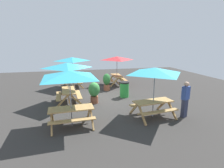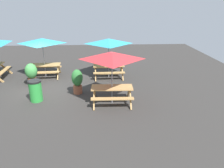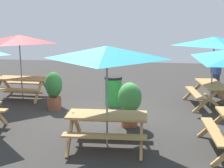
{
  "view_description": "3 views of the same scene",
  "coord_description": "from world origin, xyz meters",
  "px_view_note": "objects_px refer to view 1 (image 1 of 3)",
  "views": [
    {
      "loc": [
        -10.15,
        1.71,
        3.35
      ],
      "look_at": [
        -0.04,
        -0.67,
        0.9
      ],
      "focal_mm": 28.0,
      "sensor_mm": 36.0,
      "label": 1
    },
    {
      "loc": [
        2.98,
        -10.73,
        4.28
      ],
      "look_at": [
        3.46,
        -1.9,
        0.9
      ],
      "focal_mm": 35.0,
      "sensor_mm": 36.0,
      "label": 2
    },
    {
      "loc": [
        -1.43,
        8.57,
        2.89
      ],
      "look_at": [
        -0.04,
        -0.67,
        0.9
      ],
      "focal_mm": 50.0,
      "sensor_mm": 36.0,
      "label": 3
    }
  ],
  "objects_px": {
    "picnic_table_0": "(67,68)",
    "picnic_table_1": "(69,79)",
    "picnic_table_4": "(72,61)",
    "picnic_table_2": "(117,60)",
    "potted_plant_0": "(94,91)",
    "potted_plant_1": "(107,81)",
    "picnic_table_3": "(155,75)",
    "person_standing": "(185,99)",
    "trash_bin_green": "(124,89)"
  },
  "relations": [
    {
      "from": "picnic_table_1",
      "to": "picnic_table_3",
      "type": "relative_size",
      "value": 1.21
    },
    {
      "from": "picnic_table_4",
      "to": "picnic_table_0",
      "type": "bearing_deg",
      "value": 174.23
    },
    {
      "from": "trash_bin_green",
      "to": "picnic_table_0",
      "type": "bearing_deg",
      "value": 95.92
    },
    {
      "from": "trash_bin_green",
      "to": "potted_plant_0",
      "type": "height_order",
      "value": "potted_plant_0"
    },
    {
      "from": "picnic_table_1",
      "to": "person_standing",
      "type": "distance_m",
      "value": 5.2
    },
    {
      "from": "picnic_table_4",
      "to": "picnic_table_3",
      "type": "bearing_deg",
      "value": -153.29
    },
    {
      "from": "picnic_table_0",
      "to": "picnic_table_1",
      "type": "distance_m",
      "value": 2.92
    },
    {
      "from": "picnic_table_3",
      "to": "person_standing",
      "type": "height_order",
      "value": "picnic_table_3"
    },
    {
      "from": "picnic_table_4",
      "to": "potted_plant_0",
      "type": "relative_size",
      "value": 1.93
    },
    {
      "from": "potted_plant_0",
      "to": "potted_plant_1",
      "type": "relative_size",
      "value": 0.99
    },
    {
      "from": "picnic_table_0",
      "to": "trash_bin_green",
      "type": "height_order",
      "value": "picnic_table_0"
    },
    {
      "from": "picnic_table_0",
      "to": "picnic_table_3",
      "type": "distance_m",
      "value": 4.77
    },
    {
      "from": "picnic_table_2",
      "to": "picnic_table_3",
      "type": "relative_size",
      "value": 1.0
    },
    {
      "from": "person_standing",
      "to": "picnic_table_3",
      "type": "bearing_deg",
      "value": 141.81
    },
    {
      "from": "picnic_table_4",
      "to": "person_standing",
      "type": "distance_m",
      "value": 8.61
    },
    {
      "from": "picnic_table_0",
      "to": "picnic_table_1",
      "type": "height_order",
      "value": "same"
    },
    {
      "from": "picnic_table_0",
      "to": "picnic_table_1",
      "type": "bearing_deg",
      "value": 179.55
    },
    {
      "from": "picnic_table_1",
      "to": "picnic_table_2",
      "type": "xyz_separation_m",
      "value": [
        6.7,
        -3.7,
        0.0
      ]
    },
    {
      "from": "trash_bin_green",
      "to": "potted_plant_1",
      "type": "relative_size",
      "value": 0.8
    },
    {
      "from": "picnic_table_1",
      "to": "person_standing",
      "type": "relative_size",
      "value": 1.69
    },
    {
      "from": "picnic_table_2",
      "to": "potted_plant_0",
      "type": "height_order",
      "value": "picnic_table_2"
    },
    {
      "from": "picnic_table_4",
      "to": "potted_plant_1",
      "type": "relative_size",
      "value": 1.92
    },
    {
      "from": "picnic_table_0",
      "to": "potted_plant_1",
      "type": "height_order",
      "value": "picnic_table_0"
    },
    {
      "from": "picnic_table_0",
      "to": "potted_plant_1",
      "type": "xyz_separation_m",
      "value": [
        2.16,
        -2.65,
        -1.33
      ]
    },
    {
      "from": "picnic_table_0",
      "to": "picnic_table_4",
      "type": "distance_m",
      "value": 3.8
    },
    {
      "from": "picnic_table_3",
      "to": "potted_plant_0",
      "type": "xyz_separation_m",
      "value": [
        2.49,
        2.39,
        -1.3
      ]
    },
    {
      "from": "potted_plant_0",
      "to": "potted_plant_1",
      "type": "height_order",
      "value": "potted_plant_1"
    },
    {
      "from": "picnic_table_2",
      "to": "picnic_table_1",
      "type": "bearing_deg",
      "value": 152.46
    },
    {
      "from": "picnic_table_0",
      "to": "potted_plant_1",
      "type": "relative_size",
      "value": 1.92
    },
    {
      "from": "picnic_table_0",
      "to": "picnic_table_4",
      "type": "xyz_separation_m",
      "value": [
        3.78,
        -0.32,
        0.0
      ]
    },
    {
      "from": "picnic_table_2",
      "to": "person_standing",
      "type": "height_order",
      "value": "picnic_table_2"
    },
    {
      "from": "picnic_table_0",
      "to": "potted_plant_0",
      "type": "bearing_deg",
      "value": -108.17
    },
    {
      "from": "picnic_table_0",
      "to": "picnic_table_2",
      "type": "height_order",
      "value": "same"
    },
    {
      "from": "person_standing",
      "to": "potted_plant_1",
      "type": "bearing_deg",
      "value": 91.45
    },
    {
      "from": "picnic_table_2",
      "to": "potted_plant_0",
      "type": "bearing_deg",
      "value": 151.15
    },
    {
      "from": "person_standing",
      "to": "picnic_table_0",
      "type": "bearing_deg",
      "value": 124.32
    },
    {
      "from": "picnic_table_0",
      "to": "picnic_table_2",
      "type": "relative_size",
      "value": 1.0
    },
    {
      "from": "picnic_table_0",
      "to": "person_standing",
      "type": "distance_m",
      "value": 6.22
    },
    {
      "from": "picnic_table_1",
      "to": "potted_plant_1",
      "type": "xyz_separation_m",
      "value": [
        5.08,
        -2.52,
        -1.33
      ]
    },
    {
      "from": "picnic_table_3",
      "to": "potted_plant_0",
      "type": "height_order",
      "value": "picnic_table_3"
    },
    {
      "from": "picnic_table_3",
      "to": "person_standing",
      "type": "distance_m",
      "value": 1.82
    },
    {
      "from": "potted_plant_1",
      "to": "picnic_table_0",
      "type": "bearing_deg",
      "value": 129.2
    },
    {
      "from": "picnic_table_4",
      "to": "picnic_table_2",
      "type": "bearing_deg",
      "value": -90.9
    },
    {
      "from": "picnic_table_1",
      "to": "picnic_table_2",
      "type": "distance_m",
      "value": 7.66
    },
    {
      "from": "picnic_table_2",
      "to": "potted_plant_1",
      "type": "height_order",
      "value": "picnic_table_2"
    },
    {
      "from": "picnic_table_1",
      "to": "potted_plant_0",
      "type": "height_order",
      "value": "picnic_table_1"
    },
    {
      "from": "person_standing",
      "to": "potted_plant_0",
      "type": "bearing_deg",
      "value": 119.23
    },
    {
      "from": "potted_plant_0",
      "to": "person_standing",
      "type": "xyz_separation_m",
      "value": [
        -2.85,
        -3.79,
        0.2
      ]
    },
    {
      "from": "picnic_table_0",
      "to": "picnic_table_4",
      "type": "relative_size",
      "value": 1.0
    },
    {
      "from": "picnic_table_1",
      "to": "picnic_table_0",
      "type": "bearing_deg",
      "value": -90.43
    }
  ]
}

